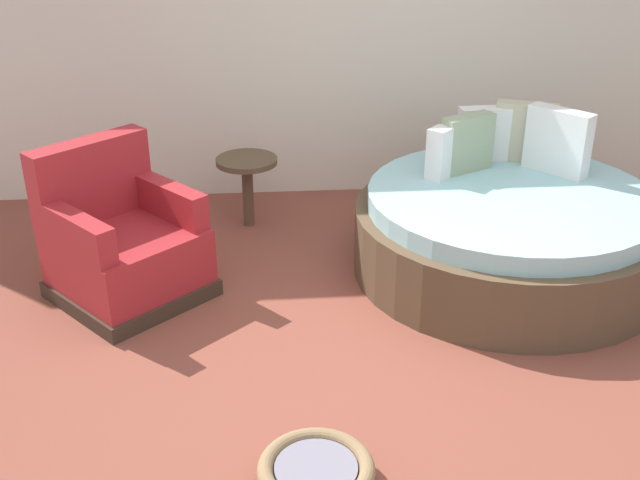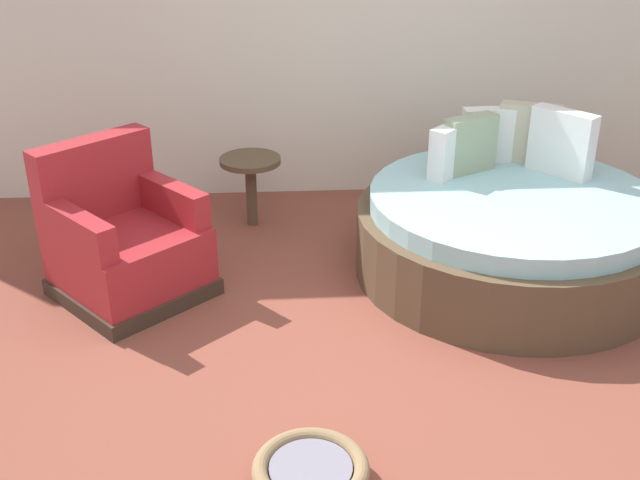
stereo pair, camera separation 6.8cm
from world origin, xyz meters
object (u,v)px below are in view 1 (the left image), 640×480
pet_basket (316,473)px  side_table (247,171)px  red_armchair (122,245)px  round_daybed (507,229)px

pet_basket → side_table: 2.77m
red_armchair → side_table: red_armchair is taller
round_daybed → red_armchair: round_daybed is taller
round_daybed → side_table: 1.88m
pet_basket → side_table: (-0.29, 2.73, 0.35)m
side_table → round_daybed: bearing=-26.6°
round_daybed → pet_basket: round_daybed is taller
side_table → pet_basket: bearing=-83.9°
red_armchair → side_table: size_ratio=2.17×
round_daybed → red_armchair: bearing=-177.3°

